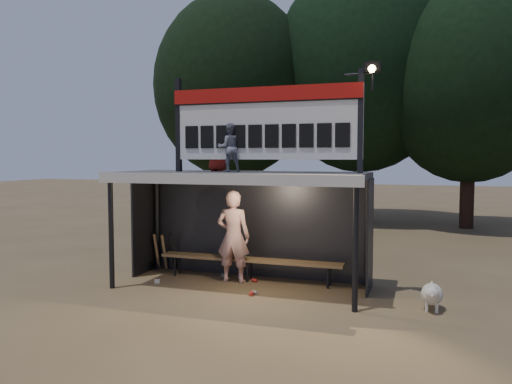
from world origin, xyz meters
TOP-DOWN VIEW (x-y plane):
  - ground at (0.00, 0.00)m, footprint 80.00×80.00m
  - player at (-0.28, 0.33)m, footprint 0.73×0.51m
  - child_a at (-0.20, -0.06)m, footprint 0.58×0.54m
  - child_b at (-0.62, 0.36)m, footprint 0.57×0.42m
  - dugout_shelter at (0.00, 0.24)m, footprint 5.10×2.08m
  - scoreboard_assembly at (0.56, -0.01)m, footprint 4.10×0.27m
  - bench at (0.00, 0.55)m, footprint 4.00×0.35m
  - tree_left at (-4.00, 10.00)m, footprint 6.46×6.46m
  - tree_mid at (1.00, 11.50)m, footprint 7.22×7.22m
  - tree_right at (5.00, 10.50)m, footprint 6.08×6.08m
  - dog at (3.64, -0.40)m, footprint 0.36×0.81m
  - bats at (-2.18, 0.82)m, footprint 0.48×0.33m
  - litter at (-0.29, 0.10)m, footprint 2.32×1.38m

SIDE VIEW (x-z plane):
  - ground at x=0.00m, z-range 0.00..0.00m
  - litter at x=-0.29m, z-range 0.00..0.08m
  - dog at x=3.64m, z-range 0.03..0.53m
  - bats at x=-2.18m, z-range 0.01..0.85m
  - bench at x=0.00m, z-range 0.19..0.67m
  - player at x=-0.28m, z-range 0.00..1.93m
  - dugout_shelter at x=0.00m, z-range 0.69..3.01m
  - child_a at x=-0.20m, z-range 2.32..3.28m
  - child_b at x=-0.62m, z-range 2.32..3.40m
  - scoreboard_assembly at x=0.56m, z-range 2.33..4.32m
  - tree_right at x=5.00m, z-range 0.83..9.55m
  - tree_left at x=-4.00m, z-range 0.88..10.15m
  - tree_mid at x=1.00m, z-range 0.99..11.34m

